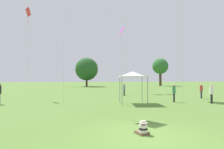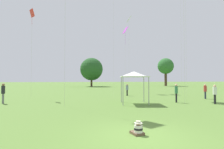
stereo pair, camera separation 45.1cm
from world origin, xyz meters
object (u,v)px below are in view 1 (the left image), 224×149
canopy_tent (133,75)px  seated_toddler (143,129)px  person_standing_4 (124,89)px  person_standing_0 (201,90)px  distant_tree_1 (87,69)px  person_standing_1 (174,91)px  distant_tree_0 (160,66)px  kite_6 (28,15)px  person_standing_2 (212,92)px  kite_5 (122,32)px  kite_7 (125,21)px

canopy_tent → seated_toddler: bearing=-106.9°
person_standing_4 → seated_toddler: bearing=-81.6°
person_standing_0 → distant_tree_1: (-10.30, 37.55, 4.42)m
person_standing_1 → person_standing_0: bearing=48.3°
person_standing_4 → distant_tree_0: distant_tree_0 is taller
kite_6 → distant_tree_1: 34.01m
person_standing_1 → person_standing_2: (2.84, -1.58, -0.04)m
person_standing_2 → distant_tree_0: distant_tree_0 is taller
kite_5 → person_standing_1: bearing=44.1°
kite_6 → distant_tree_0: size_ratio=1.15×
distant_tree_1 → kite_7: bearing=-79.1°
person_standing_2 → person_standing_4: bearing=-50.6°
canopy_tent → kite_6: bearing=145.2°
kite_5 → canopy_tent: bearing=26.4°
kite_7 → kite_5: bearing=10.0°
person_standing_2 → distant_tree_0: bearing=-104.1°
person_standing_0 → person_standing_1: bearing=-121.8°
kite_7 → distant_tree_1: (-4.89, 25.31, -7.21)m
person_standing_2 → distant_tree_1: bearing=-70.6°
person_standing_0 → person_standing_1: size_ratio=0.95×
seated_toddler → canopy_tent: bearing=60.5°
kite_6 → distant_tree_1: size_ratio=1.21×
person_standing_4 → kite_6: 15.21m
person_standing_0 → kite_7: 17.74m
canopy_tent → kite_5: 15.73m
person_standing_4 → distant_tree_0: 39.43m
kite_5 → kite_7: 2.66m
person_standing_0 → person_standing_4: bearing=178.7°
kite_6 → person_standing_4: bearing=-79.8°
canopy_tent → person_standing_1: bearing=-0.5°
canopy_tent → kite_5: size_ratio=0.26×
seated_toddler → kite_6: (-8.10, 16.09, 9.84)m
person_standing_2 → canopy_tent: 7.38m
seated_toddler → person_standing_4: 16.73m
person_standing_4 → kite_7: kite_7 is taller
person_standing_1 → distant_tree_1: 40.41m
kite_6 → distant_tree_0: kite_6 is taller
canopy_tent → distant_tree_1: (-1.16, 39.78, 2.79)m
person_standing_0 → distant_tree_1: 39.19m
person_standing_4 → person_standing_1: bearing=-47.7°
person_standing_2 → person_standing_4: size_ratio=1.09×
kite_7 → person_standing_4: bearing=33.8°
kite_7 → canopy_tent: bearing=37.6°
distant_tree_0 → distant_tree_1: bearing=179.4°
kite_7 → seated_toddler: bearing=36.7°
person_standing_2 → canopy_tent: canopy_tent is taller
kite_6 → kite_7: kite_7 is taller
person_standing_1 → distant_tree_1: (-5.35, 39.82, 4.35)m
person_standing_2 → person_standing_1: bearing=-20.9°
kite_7 → distant_tree_0: (20.18, 25.02, -5.98)m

